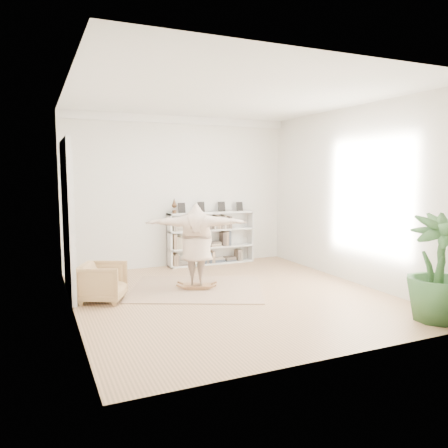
% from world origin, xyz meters
% --- Properties ---
extents(floor, '(6.00, 6.00, 0.00)m').
position_xyz_m(floor, '(0.00, 0.00, 0.00)').
color(floor, '#916E4A').
rests_on(floor, ground).
extents(room_shell, '(6.00, 6.00, 6.00)m').
position_xyz_m(room_shell, '(0.00, 2.94, 3.51)').
color(room_shell, silver).
rests_on(room_shell, floor).
extents(doors, '(0.09, 1.78, 2.92)m').
position_xyz_m(doors, '(-2.70, 1.30, 1.40)').
color(doors, white).
rests_on(doors, floor).
extents(bookshelf, '(2.20, 0.35, 1.64)m').
position_xyz_m(bookshelf, '(0.74, 2.82, 0.64)').
color(bookshelf, silver).
rests_on(bookshelf, floor).
extents(armchair, '(0.98, 0.97, 0.68)m').
position_xyz_m(armchair, '(-2.21, 0.60, 0.34)').
color(armchair, tan).
rests_on(armchair, floor).
extents(rug, '(3.10, 2.85, 0.02)m').
position_xyz_m(rug, '(-0.43, 0.67, 0.01)').
color(rug, tan).
rests_on(rug, floor).
extents(rocker_board, '(0.62, 0.51, 0.11)m').
position_xyz_m(rocker_board, '(-0.43, 0.67, 0.07)').
color(rocker_board, brown).
rests_on(rocker_board, rug).
extents(person, '(1.99, 1.28, 1.58)m').
position_xyz_m(person, '(-0.43, 0.67, 0.92)').
color(person, '#CCAF99').
rests_on(person, rocker_board).
extents(houseplant, '(1.17, 1.17, 1.64)m').
position_xyz_m(houseplant, '(2.30, -2.51, 0.82)').
color(houseplant, '#2F572B').
rests_on(houseplant, floor).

